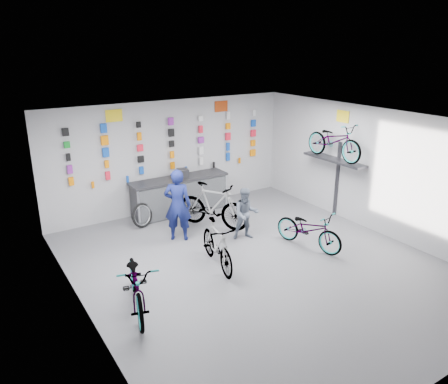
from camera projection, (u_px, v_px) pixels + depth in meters
floor at (258, 265)px, 9.14m from camera, size 8.00×8.00×0.00m
ceiling at (262, 122)px, 8.17m from camera, size 8.00×8.00×0.00m
wall_back at (171, 156)px, 11.85m from camera, size 7.00×0.00×7.00m
wall_left at (81, 238)px, 6.88m from camera, size 0.00×8.00×8.00m
wall_right at (377, 171)px, 10.43m from camera, size 0.00×8.00×8.00m
counter at (180, 196)px, 11.81m from camera, size 2.70×0.66×1.00m
merch_wall at (172, 145)px, 11.70m from camera, size 5.56×0.08×1.57m
wall_bracket at (335, 163)px, 11.31m from camera, size 0.39×1.90×2.00m
sign_left at (114, 116)px, 10.67m from camera, size 0.42×0.02×0.30m
sign_right at (221, 106)px, 12.25m from camera, size 0.42×0.02×0.30m
sign_side at (343, 116)px, 11.00m from camera, size 0.02×0.40×0.30m
bike_left at (137, 283)px, 7.48m from camera, size 1.16×2.01×1.00m
bike_center at (217, 245)px, 8.92m from camera, size 0.76×1.70×0.99m
bike_right at (309, 229)px, 9.81m from camera, size 0.99×1.78×0.88m
bike_service at (213, 205)px, 10.86m from camera, size 1.50×1.90×1.15m
bike_wall at (334, 141)px, 11.08m from camera, size 0.63×1.80×0.95m
clerk at (178, 205)px, 10.08m from camera, size 0.75×0.69×1.72m
customer at (246, 214)px, 10.20m from camera, size 0.74×0.67×1.25m
spare_wheel at (142, 215)px, 10.93m from camera, size 0.66×0.37×0.64m
register at (183, 173)px, 11.67m from camera, size 0.34×0.36×0.22m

